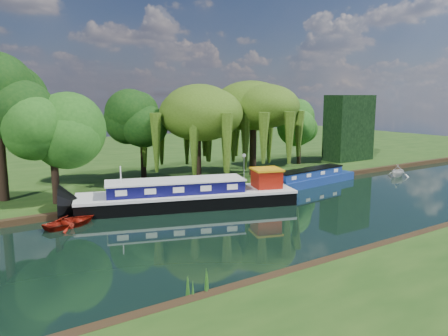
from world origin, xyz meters
TOP-DOWN VIEW (x-y plane):
  - ground at (0.00, 0.00)m, footprint 120.00×120.00m
  - far_bank at (0.00, 34.00)m, footprint 120.00×52.00m
  - dutch_barge at (-7.79, 6.15)m, footprint 16.94×8.73m
  - narrowboat at (5.62, 6.93)m, footprint 11.83×3.24m
  - red_dinghy at (-16.76, 6.00)m, footprint 4.09×3.40m
  - white_cruiser at (16.55, 5.06)m, footprint 3.11×2.87m
  - willow_left at (-2.84, 13.52)m, footprint 7.12×7.12m
  - willow_right at (2.90, 12.29)m, footprint 7.03×7.03m
  - tree_far_left at (-16.53, 10.93)m, footprint 4.94×4.94m
  - tree_far_mid at (-6.98, 16.92)m, footprint 4.78×4.78m
  - tree_far_right at (11.87, 15.17)m, footprint 3.97×3.97m
  - conifer_hedge at (19.00, 14.00)m, footprint 6.00×3.00m
  - lamppost at (0.50, 10.50)m, footprint 0.36×0.36m
  - mooring_posts at (-0.50, 8.40)m, footprint 19.16×0.16m

SIDE VIEW (x-z plane):
  - ground at x=0.00m, z-range 0.00..0.00m
  - red_dinghy at x=-16.76m, z-range -0.36..0.36m
  - white_cruiser at x=16.55m, z-range -0.68..0.68m
  - far_bank at x=0.00m, z-range 0.00..0.45m
  - narrowboat at x=5.62m, z-range -0.24..1.46m
  - dutch_barge at x=-7.79m, z-range -0.88..2.62m
  - mooring_posts at x=-0.50m, z-range 0.45..1.45m
  - lamppost at x=0.50m, z-range 1.14..3.70m
  - conifer_hedge at x=19.00m, z-range 0.45..8.45m
  - tree_far_right at x=11.87m, z-range 1.69..8.18m
  - tree_far_mid at x=-6.98m, z-range 1.94..9.75m
  - tree_far_left at x=-16.53m, z-range 1.92..9.88m
  - willow_left at x=-2.84m, z-range 2.38..10.92m
  - willow_right at x=2.90m, z-range 2.41..10.97m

